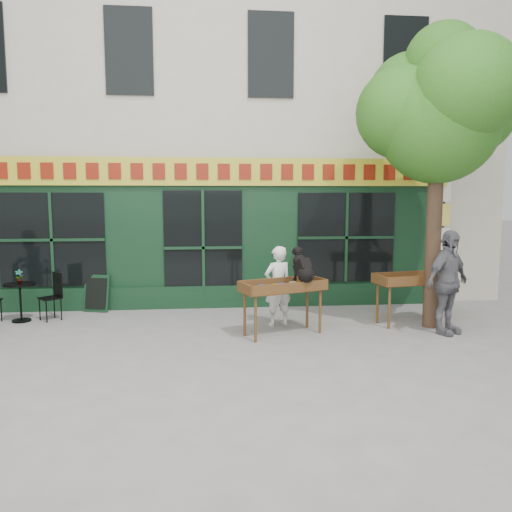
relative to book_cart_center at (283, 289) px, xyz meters
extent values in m
plane|color=slate|center=(-1.42, -0.03, -0.82)|extent=(80.00, 80.00, 0.00)
cube|color=beige|center=(-1.42, 5.97, 4.18)|extent=(14.00, 7.00, 10.00)
cube|color=black|center=(-1.42, 2.39, 0.78)|extent=(11.00, 0.16, 3.20)
cube|color=gold|center=(-1.42, 2.27, 2.18)|extent=(11.00, 0.06, 0.60)
cube|color=maroon|center=(-1.42, 2.23, 2.18)|extent=(9.60, 0.03, 0.34)
cube|color=black|center=(-1.42, 2.29, -0.57)|extent=(11.00, 0.10, 0.50)
cube|color=black|center=(-1.42, 2.29, 0.53)|extent=(1.70, 0.05, 2.50)
cube|color=black|center=(-4.62, 2.29, 0.73)|extent=(2.20, 0.05, 2.00)
cube|color=black|center=(1.78, 2.29, 0.73)|extent=(2.20, 0.05, 2.00)
cube|color=silver|center=(3.98, 2.27, 0.68)|extent=(0.42, 0.02, 0.50)
cube|color=#E5D14C|center=(3.98, 2.27, 1.23)|extent=(0.42, 0.02, 0.50)
cube|color=silver|center=(3.98, 2.27, 1.78)|extent=(0.42, 0.02, 0.50)
cylinder|color=#382619|center=(2.88, 0.27, 0.98)|extent=(0.28, 0.28, 3.60)
sphere|color=#205D15|center=(2.88, 0.27, 2.98)|extent=(2.20, 2.20, 2.20)
sphere|color=#205D15|center=(3.58, 0.57, 3.28)|extent=(1.80, 1.80, 1.80)
sphere|color=#205D15|center=(2.28, 0.47, 3.18)|extent=(1.70, 1.70, 1.70)
sphere|color=#205D15|center=(3.08, -0.33, 3.48)|extent=(1.80, 1.80, 1.80)
sphere|color=#205D15|center=(2.58, 0.87, 3.58)|extent=(1.60, 1.60, 1.60)
sphere|color=#205D15|center=(2.98, 0.37, 4.08)|extent=(1.40, 1.40, 1.40)
cylinder|color=brown|center=(-0.53, -0.43, -0.42)|extent=(0.05, 0.05, 0.80)
cylinder|color=brown|center=(0.69, 0.02, -0.42)|extent=(0.05, 0.05, 0.80)
cylinder|color=brown|center=(-0.69, -0.02, -0.42)|extent=(0.05, 0.05, 0.80)
cylinder|color=brown|center=(0.53, 0.43, -0.42)|extent=(0.05, 0.05, 0.80)
cube|color=brown|center=(0.00, 0.00, 0.00)|extent=(1.61, 1.07, 0.05)
cube|color=brown|center=(0.10, -0.27, 0.08)|extent=(1.42, 0.56, 0.18)
cube|color=brown|center=(-0.10, 0.27, 0.08)|extent=(1.42, 0.56, 0.18)
cube|color=brown|center=(0.00, 0.00, 0.06)|extent=(1.36, 0.83, 0.06)
imported|color=white|center=(0.00, 0.65, -0.05)|extent=(0.65, 0.54, 1.53)
cylinder|color=brown|center=(2.04, 0.20, -0.42)|extent=(0.05, 0.05, 0.80)
cylinder|color=brown|center=(3.32, 0.42, -0.42)|extent=(0.05, 0.05, 0.80)
cylinder|color=brown|center=(1.97, 0.63, -0.42)|extent=(0.05, 0.05, 0.80)
cylinder|color=brown|center=(3.25, 0.86, -0.42)|extent=(0.05, 0.05, 0.80)
cube|color=brown|center=(2.64, 0.53, 0.00)|extent=(1.58, 0.83, 0.05)
cube|color=brown|center=(2.69, 0.24, 0.08)|extent=(1.48, 0.30, 0.18)
cube|color=brown|center=(2.59, 0.81, 0.08)|extent=(1.48, 0.30, 0.18)
cube|color=brown|center=(2.64, 0.53, 0.06)|extent=(1.35, 0.62, 0.06)
imported|color=#5E5E63|center=(2.94, -0.22, 0.12)|extent=(1.18, 0.95, 1.88)
cylinder|color=black|center=(-5.03, 1.42, -0.80)|extent=(0.36, 0.36, 0.03)
cylinder|color=black|center=(-5.03, 1.42, -0.44)|extent=(0.04, 0.04, 0.72)
cylinder|color=black|center=(-5.03, 1.42, -0.07)|extent=(0.60, 0.60, 0.03)
cylinder|color=black|center=(-5.42, 1.47, -0.60)|extent=(0.02, 0.02, 0.44)
cube|color=black|center=(-4.48, 1.47, -0.37)|extent=(0.51, 0.51, 0.03)
cube|color=black|center=(-4.35, 1.59, -0.12)|extent=(0.26, 0.29, 0.50)
cylinder|color=black|center=(-4.69, 1.49, -0.60)|extent=(0.02, 0.02, 0.44)
cylinder|color=black|center=(-4.49, 1.26, -0.60)|extent=(0.02, 0.02, 0.44)
cylinder|color=black|center=(-4.47, 1.69, -0.60)|extent=(0.02, 0.02, 0.44)
cylinder|color=black|center=(-4.27, 1.46, -0.60)|extent=(0.02, 0.02, 0.44)
imported|color=gray|center=(-5.03, 1.42, 0.08)|extent=(0.16, 0.13, 0.28)
cube|color=black|center=(-3.73, 2.17, -0.42)|extent=(0.59, 0.32, 0.79)
cube|color=black|center=(-3.73, 2.15, -0.42)|extent=(0.49, 0.28, 0.65)
camera|label=1|loc=(-1.32, -8.65, 1.65)|focal=35.00mm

